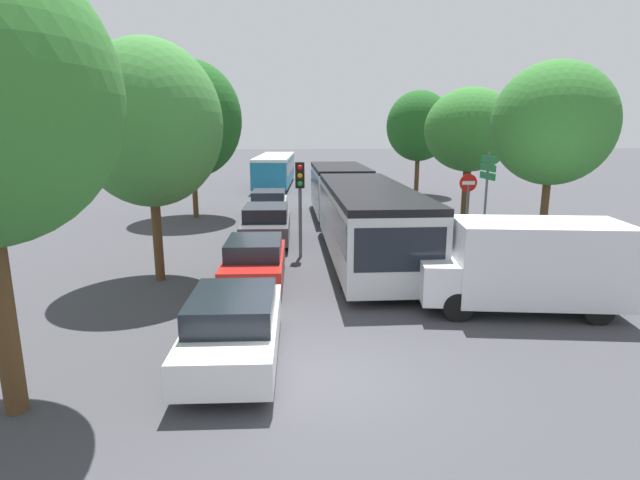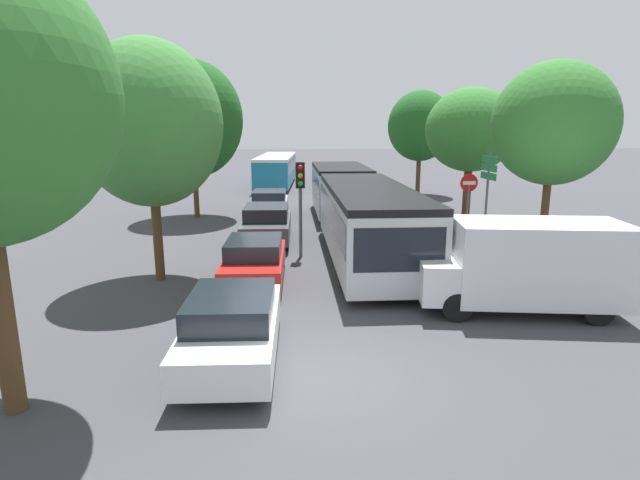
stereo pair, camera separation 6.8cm
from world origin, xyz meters
TOP-DOWN VIEW (x-y plane):
  - ground_plane at (0.00, 0.00)m, footprint 200.00×200.00m
  - articulated_bus at (1.97, 12.09)m, footprint 2.75×17.66m
  - city_bus_rear at (-1.77, 31.49)m, footprint 3.17×11.37m
  - queued_car_white at (-1.88, 0.80)m, footprint 1.82×4.14m
  - queued_car_red at (-1.78, 5.85)m, footprint 1.78×4.04m
  - queued_car_graphite at (-1.66, 11.43)m, footprint 1.94×4.40m
  - queued_car_silver at (-1.76, 16.93)m, footprint 1.84×4.19m
  - white_van at (5.24, 3.19)m, footprint 5.21×2.58m
  - traffic_light at (-0.34, 8.98)m, footprint 0.32×0.36m
  - no_entry_sign at (6.28, 10.53)m, footprint 0.70×0.08m
  - direction_sign_post at (7.51, 11.71)m, footprint 0.11×1.40m
  - tree_left_mid at (-4.73, 6.46)m, footprint 4.20×4.20m
  - tree_left_far at (-5.57, 17.42)m, footprint 5.06×5.06m
  - tree_right_near at (7.51, 6.89)m, footprint 3.74×3.74m
  - tree_right_mid at (7.94, 15.28)m, footprint 4.29×4.29m
  - tree_right_far at (8.14, 25.54)m, footprint 4.36×4.36m

SIDE VIEW (x-z plane):
  - ground_plane at x=0.00m, z-range 0.00..0.00m
  - queued_car_red at x=-1.78m, z-range 0.01..1.40m
  - queued_car_white at x=-1.88m, z-range 0.01..1.44m
  - queued_car_silver at x=-1.76m, z-range 0.01..1.45m
  - queued_car_graphite at x=-1.66m, z-range 0.01..1.53m
  - white_van at x=5.24m, z-range 0.09..2.40m
  - city_bus_rear at x=-1.77m, z-range 0.19..2.61m
  - articulated_bus at x=1.97m, z-range 0.20..2.82m
  - no_entry_sign at x=6.28m, z-range 0.47..3.29m
  - traffic_light at x=-0.34m, z-range 0.80..4.20m
  - direction_sign_post at x=7.51m, z-range 0.77..4.37m
  - tree_right_mid at x=7.94m, z-range 1.23..7.69m
  - tree_right_far at x=8.14m, z-range 1.15..8.18m
  - tree_left_mid at x=-4.73m, z-range 1.14..8.22m
  - tree_right_near at x=7.51m, z-range 1.39..8.00m
  - tree_left_far at x=-5.57m, z-range 1.04..8.92m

